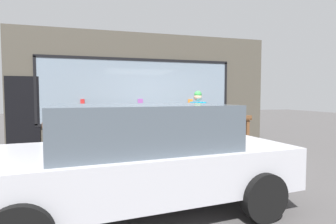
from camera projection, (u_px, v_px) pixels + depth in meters
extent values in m
plane|color=#474444|center=(166.00, 159.00, 6.38)|extent=(40.00, 40.00, 0.00)
cube|color=#4C473D|center=(148.00, 88.00, 8.59)|extent=(8.37, 0.20, 3.56)
cube|color=gray|center=(139.00, 91.00, 8.39)|extent=(6.08, 0.03, 2.02)
cube|color=black|center=(139.00, 60.00, 8.33)|extent=(6.16, 0.06, 0.08)
cube|color=black|center=(139.00, 123.00, 8.45)|extent=(6.16, 0.06, 0.08)
cube|color=black|center=(35.00, 91.00, 7.61)|extent=(0.08, 0.06, 2.02)
cube|color=black|center=(225.00, 92.00, 9.18)|extent=(0.08, 0.06, 2.02)
cube|color=#338C4C|center=(53.00, 114.00, 7.73)|extent=(0.14, 0.03, 0.26)
cube|color=red|center=(82.00, 103.00, 7.92)|extent=(0.12, 0.03, 0.21)
cube|color=yellow|center=(112.00, 114.00, 8.17)|extent=(0.17, 0.03, 0.23)
cube|color=#994CA5|center=(140.00, 102.00, 8.38)|extent=(0.16, 0.03, 0.21)
cube|color=#338C4C|center=(165.00, 113.00, 8.62)|extent=(0.12, 0.03, 0.24)
cube|color=orange|center=(190.00, 102.00, 8.82)|extent=(0.17, 0.03, 0.20)
cube|color=red|center=(214.00, 113.00, 9.07)|extent=(0.14, 0.03, 0.19)
cube|color=black|center=(23.00, 113.00, 7.55)|extent=(0.90, 0.04, 2.10)
cube|color=brown|center=(47.00, 142.00, 6.57)|extent=(0.09, 0.09, 0.73)
cube|color=brown|center=(148.00, 139.00, 7.12)|extent=(0.09, 0.09, 0.73)
cube|color=brown|center=(52.00, 139.00, 7.08)|extent=(0.09, 0.09, 0.73)
cube|color=brown|center=(146.00, 136.00, 7.63)|extent=(0.09, 0.09, 0.73)
cube|color=brown|center=(100.00, 125.00, 7.08)|extent=(2.79, 0.81, 0.04)
cube|color=brown|center=(100.00, 124.00, 6.77)|extent=(2.76, 0.18, 0.12)
cube|color=brown|center=(100.00, 121.00, 7.38)|extent=(2.76, 0.18, 0.12)
cube|color=yellow|center=(52.00, 124.00, 6.90)|extent=(0.15, 0.19, 0.02)
cube|color=black|center=(67.00, 124.00, 6.96)|extent=(0.18, 0.21, 0.03)
cube|color=#338C4C|center=(84.00, 123.00, 7.15)|extent=(0.17, 0.25, 0.03)
cube|color=orange|center=(99.00, 124.00, 7.06)|extent=(0.13, 0.19, 0.03)
cube|color=red|center=(115.00, 124.00, 6.97)|extent=(0.15, 0.22, 0.03)
cube|color=#994CA5|center=(130.00, 122.00, 7.42)|extent=(0.19, 0.23, 0.02)
cube|color=#994CA5|center=(144.00, 123.00, 7.40)|extent=(0.17, 0.20, 0.02)
cube|color=brown|center=(165.00, 136.00, 7.42)|extent=(0.09, 0.09, 0.81)
cube|color=brown|center=(247.00, 133.00, 7.97)|extent=(0.09, 0.09, 0.81)
cube|color=brown|center=(162.00, 134.00, 7.82)|extent=(0.09, 0.09, 0.81)
cube|color=brown|center=(241.00, 131.00, 8.37)|extent=(0.09, 0.09, 0.81)
cube|color=brown|center=(205.00, 119.00, 7.87)|extent=(2.78, 0.69, 0.04)
cube|color=brown|center=(209.00, 118.00, 7.62)|extent=(2.76, 0.18, 0.12)
cube|color=brown|center=(203.00, 117.00, 8.11)|extent=(2.76, 0.18, 0.12)
cube|color=#994CA5|center=(167.00, 120.00, 7.45)|extent=(0.17, 0.21, 0.02)
cube|color=silver|center=(182.00, 118.00, 7.86)|extent=(0.20, 0.24, 0.02)
cube|color=orange|center=(196.00, 118.00, 7.88)|extent=(0.18, 0.22, 0.02)
cube|color=silver|center=(213.00, 118.00, 7.88)|extent=(0.15, 0.19, 0.03)
cube|color=#5999A5|center=(229.00, 118.00, 7.90)|extent=(0.17, 0.24, 0.03)
cube|color=#2659B2|center=(241.00, 117.00, 8.27)|extent=(0.18, 0.24, 0.02)
cylinder|color=#4C382D|center=(199.00, 138.00, 7.12)|extent=(0.14, 0.14, 0.80)
cylinder|color=#4C382D|center=(196.00, 137.00, 7.25)|extent=(0.14, 0.14, 0.80)
cube|color=#19A5E0|center=(198.00, 112.00, 7.14)|extent=(0.32, 0.49, 0.57)
cylinder|color=#19A5E0|center=(204.00, 112.00, 6.89)|extent=(0.09, 0.09, 0.54)
cylinder|color=#19A5E0|center=(192.00, 111.00, 7.39)|extent=(0.09, 0.09, 0.54)
sphere|color=tan|center=(198.00, 97.00, 7.12)|extent=(0.22, 0.22, 0.22)
sphere|color=#338C3F|center=(198.00, 95.00, 7.12)|extent=(0.21, 0.21, 0.21)
ellipsoid|color=#99724C|center=(190.00, 144.00, 6.79)|extent=(0.24, 0.38, 0.23)
ellipsoid|color=black|center=(190.00, 143.00, 6.79)|extent=(0.24, 0.23, 0.24)
sphere|color=#99724C|center=(187.00, 141.00, 7.01)|extent=(0.21, 0.21, 0.21)
cylinder|color=#99724C|center=(193.00, 144.00, 6.58)|extent=(0.03, 0.09, 0.12)
cylinder|color=#99724C|center=(191.00, 151.00, 6.93)|extent=(0.04, 0.04, 0.17)
cylinder|color=#99724C|center=(187.00, 151.00, 6.89)|extent=(0.04, 0.04, 0.17)
cylinder|color=#99724C|center=(194.00, 152.00, 6.71)|extent=(0.04, 0.04, 0.17)
cylinder|color=#99724C|center=(190.00, 153.00, 6.68)|extent=(0.04, 0.04, 0.17)
cube|color=silver|center=(141.00, 167.00, 3.49)|extent=(4.09, 2.05, 0.55)
cube|color=#4C5660|center=(141.00, 126.00, 3.46)|extent=(2.34, 1.69, 0.56)
cylinder|color=black|center=(264.00, 197.00, 3.17)|extent=(0.61, 0.23, 0.60)
cylinder|color=black|center=(199.00, 163.00, 4.75)|extent=(0.61, 0.23, 0.60)
cylinder|color=black|center=(40.00, 179.00, 3.85)|extent=(0.61, 0.23, 0.60)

